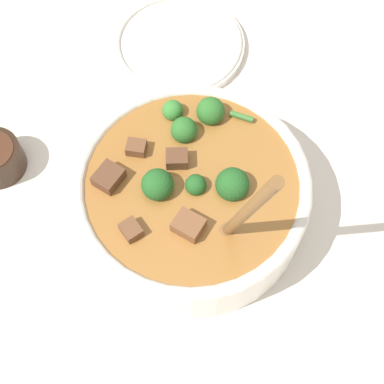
% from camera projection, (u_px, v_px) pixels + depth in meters
% --- Properties ---
extents(ground_plane, '(4.00, 4.00, 0.00)m').
position_uv_depth(ground_plane, '(192.00, 211.00, 0.70)').
color(ground_plane, silver).
extents(stew_bowl, '(0.29, 0.29, 0.28)m').
position_uv_depth(stew_bowl, '(192.00, 194.00, 0.66)').
color(stew_bowl, white).
rests_on(stew_bowl, ground_plane).
extents(empty_plate, '(0.20, 0.20, 0.02)m').
position_uv_depth(empty_plate, '(178.00, 44.00, 0.82)').
color(empty_plate, silver).
rests_on(empty_plate, ground_plane).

